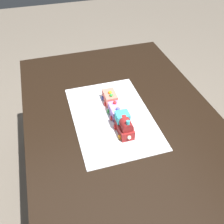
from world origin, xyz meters
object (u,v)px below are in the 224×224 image
(dining_table, at_px, (119,125))
(cake_car_hopper_coral, at_px, (110,97))
(cake_car_caboose_lavender, at_px, (116,111))
(cake_locomotive, at_px, (124,125))

(dining_table, distance_m, cake_car_hopper_coral, 0.17)
(dining_table, bearing_deg, cake_car_caboose_lavender, 135.47)
(dining_table, distance_m, cake_locomotive, 0.22)
(dining_table, bearing_deg, cake_locomotive, 170.11)
(dining_table, distance_m, cake_car_caboose_lavender, 0.15)
(cake_car_hopper_coral, bearing_deg, cake_locomotive, -180.00)
(cake_car_hopper_coral, bearing_deg, dining_table, -163.07)
(cake_car_caboose_lavender, bearing_deg, cake_locomotive, -180.00)
(cake_car_caboose_lavender, bearing_deg, dining_table, -44.53)
(cake_car_caboose_lavender, bearing_deg, cake_car_hopper_coral, 0.00)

